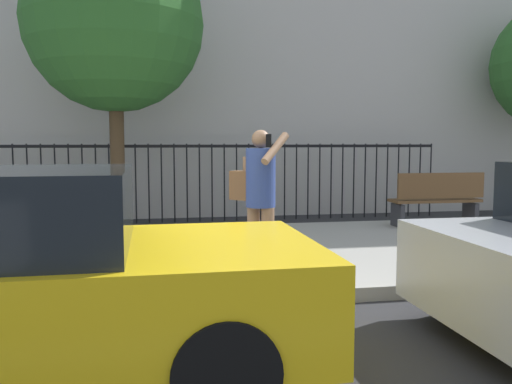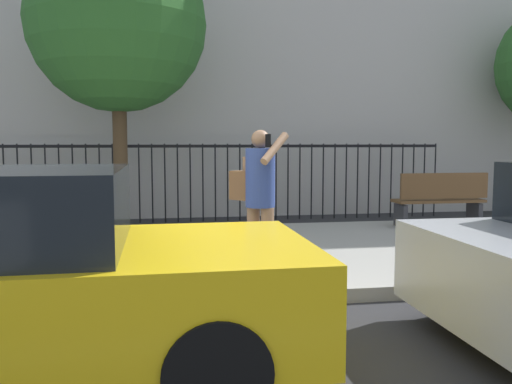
% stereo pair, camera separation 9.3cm
% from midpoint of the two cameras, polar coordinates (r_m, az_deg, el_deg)
% --- Properties ---
extents(ground_plane, '(60.00, 60.00, 0.00)m').
position_cam_midpoint_polar(ground_plane, '(5.32, -10.60, -12.59)').
color(ground_plane, '#28282B').
extents(sidewalk, '(28.00, 4.40, 0.15)m').
position_cam_midpoint_polar(sidewalk, '(7.43, -10.28, -6.83)').
color(sidewalk, '#9E9B93').
rests_on(sidewalk, ground).
extents(building_facade, '(28.00, 4.00, 10.10)m').
position_cam_midpoint_polar(building_facade, '(13.99, -10.27, 19.40)').
color(building_facade, '#BCB7B2').
rests_on(building_facade, ground).
extents(iron_fence, '(12.03, 0.04, 1.60)m').
position_cam_midpoint_polar(iron_fence, '(10.98, -10.10, 2.06)').
color(iron_fence, black).
rests_on(iron_fence, ground).
extents(pedestrian_on_phone, '(0.68, 0.68, 1.62)m').
position_cam_midpoint_polar(pedestrian_on_phone, '(6.15, 0.69, 0.28)').
color(pedestrian_on_phone, '#936B4C').
rests_on(pedestrian_on_phone, sidewalk).
extents(street_bench, '(1.60, 0.45, 0.95)m').
position_cam_midpoint_polar(street_bench, '(9.92, 19.30, -0.64)').
color(street_bench, brown).
rests_on(street_bench, sidewalk).
extents(street_tree_near, '(3.09, 3.09, 5.24)m').
position_cam_midpoint_polar(street_tree_near, '(10.00, -14.27, 16.99)').
color(street_tree_near, '#4C3823').
rests_on(street_tree_near, ground).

